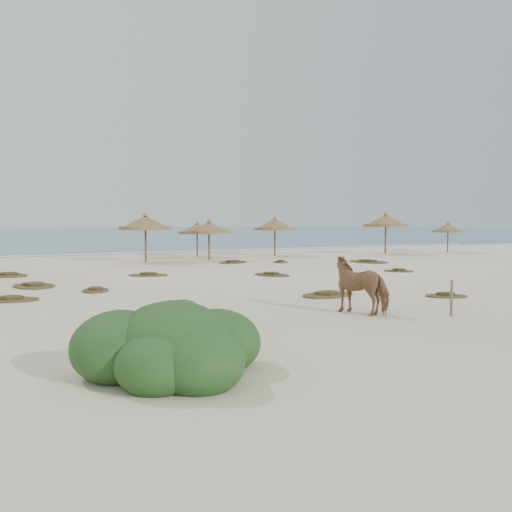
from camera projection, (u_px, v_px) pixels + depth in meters
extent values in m
plane|color=beige|center=(278.00, 294.00, 21.22)|extent=(160.00, 160.00, 0.00)
cube|color=navy|center=(54.00, 235.00, 88.75)|extent=(200.00, 100.00, 0.01)
cube|color=white|center=(124.00, 253.00, 44.63)|extent=(70.00, 0.60, 0.01)
cylinder|color=brown|center=(146.00, 244.00, 36.05)|extent=(0.13, 0.13, 2.36)
cylinder|color=brown|center=(145.00, 228.00, 35.99)|extent=(3.49, 3.49, 0.20)
cone|color=brown|center=(145.00, 222.00, 35.96)|extent=(3.37, 3.37, 0.84)
cone|color=brown|center=(145.00, 214.00, 35.92)|extent=(0.40, 0.40, 0.25)
cylinder|color=brown|center=(209.00, 245.00, 37.39)|extent=(0.12, 0.12, 2.04)
cylinder|color=brown|center=(209.00, 232.00, 37.33)|extent=(3.02, 3.02, 0.18)
cone|color=brown|center=(209.00, 227.00, 37.31)|extent=(2.91, 2.91, 0.73)
cone|color=brown|center=(209.00, 220.00, 37.28)|extent=(0.35, 0.35, 0.21)
cylinder|color=brown|center=(197.00, 243.00, 40.92)|extent=(0.11, 0.11, 1.90)
cylinder|color=brown|center=(197.00, 233.00, 40.87)|extent=(2.90, 2.90, 0.16)
cone|color=brown|center=(197.00, 228.00, 40.85)|extent=(2.80, 2.80, 0.68)
cone|color=brown|center=(197.00, 223.00, 40.82)|extent=(0.32, 0.32, 0.20)
cylinder|color=brown|center=(275.00, 241.00, 41.80)|extent=(0.12, 0.12, 2.18)
cylinder|color=brown|center=(275.00, 229.00, 41.73)|extent=(3.95, 3.95, 0.19)
cone|color=brown|center=(275.00, 224.00, 41.71)|extent=(3.81, 3.81, 0.78)
cone|color=brown|center=(275.00, 218.00, 41.68)|extent=(0.37, 0.37, 0.23)
cylinder|color=brown|center=(385.00, 238.00, 44.10)|extent=(0.14, 0.14, 2.41)
cylinder|color=brown|center=(386.00, 225.00, 44.03)|extent=(4.50, 4.50, 0.21)
cone|color=brown|center=(386.00, 220.00, 44.01)|extent=(4.35, 4.35, 0.86)
cone|color=brown|center=(386.00, 214.00, 43.97)|extent=(0.41, 0.41, 0.25)
cylinder|color=brown|center=(448.00, 241.00, 46.15)|extent=(0.11, 0.11, 1.85)
cylinder|color=brown|center=(448.00, 231.00, 46.10)|extent=(3.26, 3.26, 0.16)
cone|color=brown|center=(448.00, 228.00, 46.08)|extent=(3.15, 3.15, 0.66)
cone|color=brown|center=(448.00, 223.00, 46.05)|extent=(0.32, 0.32, 0.19)
imported|color=#996B45|center=(362.00, 285.00, 17.08)|extent=(1.65, 2.21, 1.69)
cylinder|color=#716655|center=(452.00, 298.00, 16.52)|extent=(0.10, 0.10, 1.05)
ellipsoid|color=#2B5725|center=(173.00, 345.00, 10.25)|extent=(2.14, 2.14, 1.60)
ellipsoid|color=#2B5725|center=(217.00, 342.00, 10.96)|extent=(1.71, 1.71, 1.28)
ellipsoid|color=#2B5725|center=(121.00, 348.00, 10.27)|extent=(1.82, 1.82, 1.36)
ellipsoid|color=#2B5725|center=(199.00, 362.00, 9.68)|extent=(1.60, 1.60, 1.20)
ellipsoid|color=#2B5725|center=(159.00, 365.00, 9.60)|extent=(1.50, 1.50, 1.12)
ellipsoid|color=#2B5725|center=(190.00, 343.00, 11.41)|extent=(1.28, 1.28, 0.96)
ellipsoid|color=#2B5725|center=(181.00, 318.00, 10.84)|extent=(0.96, 0.96, 0.72)
ellipsoid|color=#2B5725|center=(154.00, 322.00, 10.18)|extent=(0.86, 0.86, 0.64)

